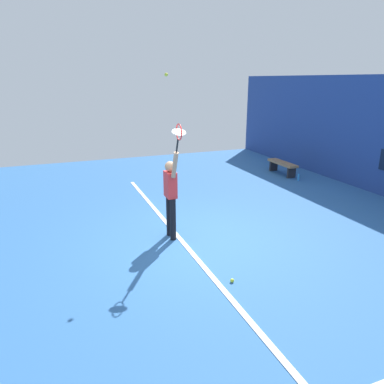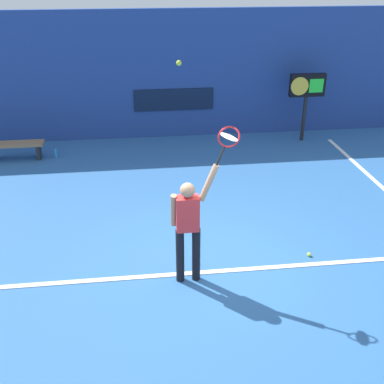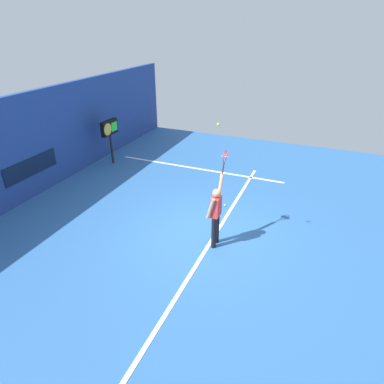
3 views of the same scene
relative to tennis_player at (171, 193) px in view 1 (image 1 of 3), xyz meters
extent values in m
plane|color=#2D609E|center=(0.36, 0.35, -1.01)|extent=(18.00, 18.00, 0.00)
cube|color=white|center=(0.36, 0.14, -1.00)|extent=(10.00, 0.10, 0.01)
cylinder|color=black|center=(-0.13, 0.00, -0.55)|extent=(0.13, 0.13, 0.92)
cylinder|color=black|center=(0.12, 0.00, -0.55)|extent=(0.13, 0.13, 0.92)
cube|color=red|center=(-0.01, 0.00, 0.18)|extent=(0.34, 0.20, 0.55)
sphere|color=tan|center=(-0.01, 0.00, 0.57)|extent=(0.22, 0.22, 0.22)
cylinder|color=tan|center=(0.30, 0.00, 0.67)|extent=(0.30, 0.09, 0.57)
cylinder|color=tan|center=(-0.21, 0.08, 0.21)|extent=(0.09, 0.23, 0.58)
cylinder|color=black|center=(0.46, 0.00, 1.08)|extent=(0.14, 0.03, 0.29)
torus|color=red|center=(0.57, 0.00, 1.35)|extent=(0.41, 0.02, 0.41)
cylinder|color=silver|center=(0.57, 0.00, 1.35)|extent=(0.25, 0.27, 0.10)
sphere|color=#CCE033|center=(-0.11, -0.01, 2.37)|extent=(0.07, 0.07, 0.07)
cube|color=olive|center=(-3.75, 5.45, -0.60)|extent=(1.40, 0.36, 0.08)
cube|color=#262628|center=(-4.30, 5.45, -0.83)|extent=(0.08, 0.32, 0.37)
cube|color=#262628|center=(-3.20, 5.45, -0.83)|extent=(0.08, 0.32, 0.37)
cylinder|color=#338CD8|center=(-2.79, 5.45, -0.89)|extent=(0.07, 0.07, 0.24)
sphere|color=#CCE033|center=(2.12, 0.38, -0.98)|extent=(0.07, 0.07, 0.07)
camera|label=1|loc=(6.88, -2.21, 2.28)|focal=33.71mm
camera|label=2|loc=(-0.67, -5.95, 3.54)|focal=43.54mm
camera|label=3|loc=(-7.19, -2.32, 4.48)|focal=31.49mm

